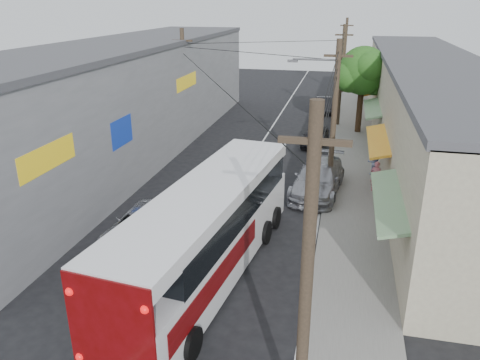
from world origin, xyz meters
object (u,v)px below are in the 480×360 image
object	(u,v)px
parked_car_mid	(315,136)
jeepney	(141,226)
coach_bus	(210,229)
parked_car_far	(324,105)
parked_suv	(318,178)
pedestrian_far	(374,162)
pedestrian_near	(376,176)

from	to	relation	value
parked_car_mid	jeepney	bearing A→B (deg)	-104.39
coach_bus	parked_car_far	world-z (taller)	coach_bus
coach_bus	parked_suv	world-z (taller)	coach_bus
parked_suv	pedestrian_far	size ratio (longest dim) A/B	3.82
parked_suv	parked_car_far	distance (m)	19.88
parked_suv	pedestrian_far	distance (m)	4.45
parked_car_far	pedestrian_far	distance (m)	17.01
coach_bus	pedestrian_near	distance (m)	11.51
jeepney	parked_car_far	xyz separation A→B (m)	(6.20, 26.95, -0.01)
parked_suv	parked_car_far	bearing A→B (deg)	98.31
parked_car_far	pedestrian_near	size ratio (longest dim) A/B	2.40
coach_bus	pedestrian_far	size ratio (longest dim) A/B	8.29
parked_car_far	pedestrian_far	size ratio (longest dim) A/B	2.66
parked_suv	parked_car_mid	world-z (taller)	parked_suv
pedestrian_near	parked_car_far	bearing A→B (deg)	-57.26
jeepney	parked_car_mid	bearing A→B (deg)	71.27
parked_car_far	pedestrian_far	world-z (taller)	pedestrian_far
coach_bus	pedestrian_near	xyz separation A→B (m)	(6.39, 9.53, -0.88)
parked_suv	jeepney	bearing A→B (deg)	-128.67
coach_bus	jeepney	xyz separation A→B (m)	(-3.61, 1.82, -1.17)
parked_car_far	jeepney	bearing A→B (deg)	-110.72
parked_car_mid	parked_suv	bearing A→B (deg)	-78.20
jeepney	pedestrian_near	xyz separation A→B (m)	(10.00, 7.72, 0.29)
parked_car_mid	pedestrian_near	bearing A→B (deg)	-58.81
coach_bus	pedestrian_near	bearing A→B (deg)	63.12
parked_car_far	coach_bus	bearing A→B (deg)	-102.90
coach_bus	parked_car_mid	bearing A→B (deg)	88.71
parked_car_mid	parked_car_far	bearing A→B (deg)	96.71
parked_suv	pedestrian_far	bearing A→B (deg)	53.64
parked_suv	parked_car_mid	size ratio (longest dim) A/B	1.50
jeepney	parked_suv	distance (m)	9.96
coach_bus	parked_car_mid	size ratio (longest dim) A/B	3.25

